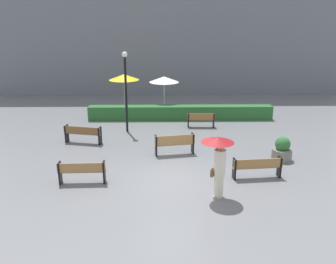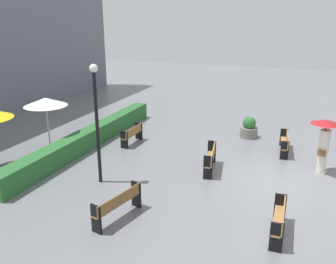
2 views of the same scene
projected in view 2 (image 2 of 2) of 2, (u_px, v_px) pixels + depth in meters
The scene contains 11 objects.
ground_plane at pixel (281, 183), 12.68m from camera, with size 60.00×60.00×0.00m, color slate.
bench_mid_center at pixel (211, 157), 13.56m from camera, with size 1.78×0.62×0.91m.
bench_back_row at pixel (132, 134), 16.42m from camera, with size 1.52×0.40×0.82m.
bench_near_right at pixel (285, 142), 15.38m from camera, with size 1.88×0.49×0.80m.
bench_far_left at pixel (118, 203), 10.28m from camera, with size 1.85×0.72×0.84m.
bench_near_left at pixel (280, 218), 9.55m from camera, with size 1.71×0.38×0.82m.
pedestrian_with_umbrella at pixel (325, 137), 13.09m from camera, with size 1.07×1.07×2.09m.
planter_pot at pixel (249, 128), 17.35m from camera, with size 0.84×0.84×1.03m.
lamp_post at pixel (96, 113), 12.01m from camera, with size 0.28×0.28×4.17m.
patio_umbrella_white at pixel (46, 102), 15.19m from camera, with size 1.82×1.82×2.34m.
hedge_strip at pixel (89, 138), 16.10m from camera, with size 10.83×0.70×0.82m, color #28602D.
Camera 2 is at (-12.16, -0.48, 5.65)m, focal length 38.32 mm.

